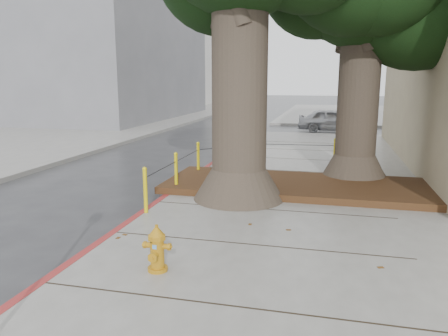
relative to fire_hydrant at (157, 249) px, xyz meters
The scene contains 10 objects.
ground 1.52m from the fire_hydrant, 64.04° to the left, with size 140.00×140.00×0.00m, color #28282B.
sidewalk_far 31.99m from the fire_hydrant, 78.04° to the left, with size 16.00×20.00×0.15m, color slate.
curb_red 4.05m from the fire_hydrant, 109.86° to the left, with size 0.14×26.00×0.16m, color maroon.
planter_bed 5.42m from the fire_hydrant, 73.59° to the left, with size 6.40×2.60×0.16m, color black.
building_far_grey 27.92m from the fire_hydrant, 121.67° to the left, with size 12.00×16.00×12.00m, color slate.
building_far_white 49.60m from the fire_hydrant, 109.47° to the left, with size 12.00×18.00×15.00m, color silver.
bollard_ring 5.68m from the fire_hydrant, 92.39° to the left, with size 3.79×5.39×0.95m.
fire_hydrant is the anchor object (origin of this frame).
car_silver 18.89m from the fire_hydrant, 82.87° to the left, with size 1.46×3.63×1.24m, color #ADADB3.
car_dark 22.88m from the fire_hydrant, 115.00° to the left, with size 1.54×3.78×1.10m, color black.
Camera 1 is at (1.65, -6.65, 2.81)m, focal length 35.00 mm.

